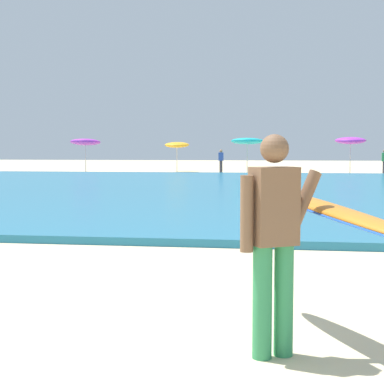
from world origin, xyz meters
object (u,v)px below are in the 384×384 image
beachgoer_near_row_left (221,161)px  beachgoer_near_row_mid (384,161)px  beach_umbrella_0 (85,142)px  beach_umbrella_3 (350,141)px  surfer_with_board (303,223)px  beach_umbrella_1 (177,145)px  beach_umbrella_2 (247,141)px

beachgoer_near_row_left → beachgoer_near_row_mid: bearing=-5.6°
beach_umbrella_0 → beach_umbrella_3: 17.70m
surfer_with_board → beach_umbrella_1: bearing=101.2°
beach_umbrella_3 → beach_umbrella_1: bearing=173.1°
beachgoer_near_row_mid → beach_umbrella_0: bearing=177.4°
beach_umbrella_1 → beach_umbrella_3: 11.82m
beachgoer_near_row_left → beach_umbrella_0: bearing=-179.3°
surfer_with_board → beach_umbrella_1: 37.75m
surfer_with_board → beach_umbrella_1: (-7.36, 37.02, 0.86)m
surfer_with_board → beach_umbrella_3: bearing=83.0°
surfer_with_board → beachgoer_near_row_left: size_ratio=1.63×
surfer_with_board → beach_umbrella_0: beach_umbrella_0 is taller
beach_umbrella_1 → beachgoer_near_row_left: 4.07m
beachgoer_near_row_left → beach_umbrella_1: bearing=147.8°
surfer_with_board → beach_umbrella_2: size_ratio=1.07×
beach_umbrella_3 → beachgoer_near_row_mid: size_ratio=1.54×
beach_umbrella_0 → beachgoer_near_row_left: size_ratio=1.50×
beach_umbrella_3 → surfer_with_board: bearing=-97.0°
surfer_with_board → beachgoer_near_row_mid: (6.26, 33.92, -0.19)m
surfer_with_board → beachgoer_near_row_mid: 34.49m
beach_umbrella_0 → beach_umbrella_3: beach_umbrella_3 is taller
beach_umbrella_2 → beachgoer_near_row_mid: beach_umbrella_2 is taller
surfer_with_board → beach_umbrella_2: 35.11m
beach_umbrella_0 → beachgoer_near_row_mid: size_ratio=1.50×
beach_umbrella_2 → surfer_with_board: bearing=-86.2°
beach_umbrella_2 → beachgoer_near_row_left: size_ratio=1.51×
beach_umbrella_1 → beach_umbrella_2: (5.05, -2.00, 0.23)m
beach_umbrella_2 → beach_umbrella_3: (6.68, 0.59, 0.03)m
beach_umbrella_1 → beachgoer_near_row_mid: bearing=-12.8°
surfer_with_board → beachgoer_near_row_mid: size_ratio=1.63×
beachgoer_near_row_left → beachgoer_near_row_mid: size_ratio=1.00×
beach_umbrella_3 → beachgoer_near_row_left: beach_umbrella_3 is taller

